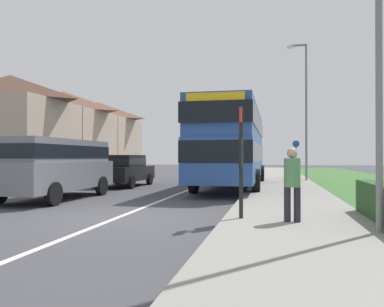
# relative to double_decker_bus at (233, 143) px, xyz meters

# --- Properties ---
(ground_plane) EXTENTS (120.00, 120.00, 0.00)m
(ground_plane) POSITION_rel_double_decker_bus_xyz_m (-1.79, -9.51, -2.14)
(ground_plane) COLOR #424247
(lane_marking_centre) EXTENTS (0.14, 60.00, 0.01)m
(lane_marking_centre) POSITION_rel_double_decker_bus_xyz_m (-1.79, -1.51, -2.14)
(lane_marking_centre) COLOR silver
(lane_marking_centre) RESTS_ON ground_plane
(pavement_near_side) EXTENTS (3.20, 68.00, 0.12)m
(pavement_near_side) POSITION_rel_double_decker_bus_xyz_m (2.41, -3.51, -2.08)
(pavement_near_side) COLOR gray
(pavement_near_side) RESTS_ON ground_plane
(double_decker_bus) EXTENTS (2.80, 11.33, 3.70)m
(double_decker_bus) POSITION_rel_double_decker_bus_xyz_m (0.00, 0.00, 0.00)
(double_decker_bus) COLOR #284C93
(double_decker_bus) RESTS_ON ground_plane
(parked_van_grey) EXTENTS (2.11, 5.26, 2.07)m
(parked_van_grey) POSITION_rel_double_decker_bus_xyz_m (-5.50, -6.28, -0.90)
(parked_van_grey) COLOR slate
(parked_van_grey) RESTS_ON ground_plane
(parked_car_black) EXTENTS (2.01, 4.25, 1.56)m
(parked_car_black) POSITION_rel_double_decker_bus_xyz_m (-5.40, -0.42, -1.28)
(parked_car_black) COLOR black
(parked_car_black) RESTS_ON ground_plane
(pedestrian_at_stop) EXTENTS (0.34, 0.34, 1.67)m
(pedestrian_at_stop) POSITION_rel_double_decker_bus_xyz_m (2.30, -10.00, -1.17)
(pedestrian_at_stop) COLOR #23232D
(pedestrian_at_stop) RESTS_ON ground_plane
(bus_stop_sign) EXTENTS (0.09, 0.52, 2.60)m
(bus_stop_sign) POSITION_rel_double_decker_bus_xyz_m (1.21, -9.74, -0.60)
(bus_stop_sign) COLOR black
(bus_stop_sign) RESTS_ON ground_plane
(cycle_route_sign) EXTENTS (0.44, 0.08, 2.52)m
(cycle_route_sign) POSITION_rel_double_decker_bus_xyz_m (3.33, 7.05, -0.72)
(cycle_route_sign) COLOR slate
(cycle_route_sign) RESTS_ON ground_plane
(street_lamp_mid) EXTENTS (1.14, 0.20, 8.01)m
(street_lamp_mid) POSITION_rel_double_decker_bus_xyz_m (3.68, 4.65, 2.42)
(street_lamp_mid) COLOR slate
(street_lamp_mid) RESTS_ON ground_plane
(house_terrace_far_side) EXTENTS (7.51, 20.30, 7.25)m
(house_terrace_far_side) POSITION_rel_double_decker_bus_xyz_m (-16.25, 12.08, 1.48)
(house_terrace_far_side) COLOR tan
(house_terrace_far_side) RESTS_ON ground_plane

